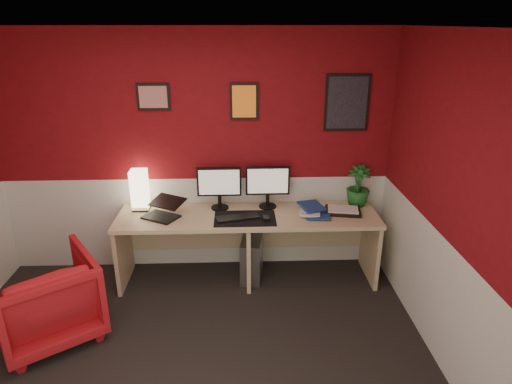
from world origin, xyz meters
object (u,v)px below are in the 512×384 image
(monitor_right, at_px, (268,181))
(potted_plant, at_px, (358,186))
(laptop, at_px, (160,207))
(monitor_left, at_px, (219,182))
(desk, at_px, (248,247))
(pc_tower, at_px, (252,257))
(armchair, at_px, (45,299))
(zen_tray, at_px, (343,211))
(shoji_lamp, at_px, (140,191))

(monitor_right, bearing_deg, potted_plant, 0.99)
(laptop, height_order, monitor_left, monitor_left)
(desk, distance_m, monitor_left, 0.74)
(pc_tower, xyz_separation_m, armchair, (-1.76, -0.88, 0.14))
(potted_plant, xyz_separation_m, pc_tower, (-1.11, -0.17, -0.72))
(pc_tower, relative_size, armchair, 0.56)
(potted_plant, relative_size, armchair, 0.54)
(monitor_right, height_order, zen_tray, monitor_right)
(monitor_right, relative_size, pc_tower, 1.29)
(shoji_lamp, relative_size, pc_tower, 0.89)
(zen_tray, bearing_deg, pc_tower, 178.53)
(monitor_right, distance_m, pc_tower, 0.83)
(zen_tray, bearing_deg, monitor_right, 166.92)
(laptop, distance_m, pc_tower, 1.09)
(shoji_lamp, bearing_deg, monitor_right, 0.43)
(shoji_lamp, xyz_separation_m, zen_tray, (2.05, -0.16, -0.18))
(monitor_left, bearing_deg, laptop, -159.31)
(shoji_lamp, xyz_separation_m, armchair, (-0.63, -1.02, -0.56))
(shoji_lamp, relative_size, monitor_right, 0.69)
(monitor_right, distance_m, zen_tray, 0.82)
(laptop, height_order, pc_tower, laptop)
(monitor_left, height_order, pc_tower, monitor_left)
(pc_tower, bearing_deg, armchair, -145.73)
(shoji_lamp, distance_m, monitor_left, 0.81)
(potted_plant, distance_m, pc_tower, 1.33)
(monitor_right, xyz_separation_m, pc_tower, (-0.17, -0.15, -0.80))
(shoji_lamp, height_order, zen_tray, shoji_lamp)
(desk, distance_m, armchair, 1.91)
(monitor_left, distance_m, potted_plant, 1.44)
(desk, distance_m, pc_tower, 0.15)
(monitor_right, distance_m, armchair, 2.28)
(zen_tray, relative_size, pc_tower, 0.78)
(shoji_lamp, distance_m, potted_plant, 2.24)
(desk, xyz_separation_m, pc_tower, (0.04, 0.04, -0.14))
(laptop, relative_size, pc_tower, 0.73)
(monitor_right, bearing_deg, desk, -137.12)
(shoji_lamp, height_order, armchair, shoji_lamp)
(laptop, xyz_separation_m, armchair, (-0.86, -0.80, -0.47))
(monitor_left, xyz_separation_m, armchair, (-1.43, -1.02, -0.65))
(shoji_lamp, xyz_separation_m, potted_plant, (2.24, 0.03, 0.02))
(monitor_left, bearing_deg, zen_tray, -7.22)
(zen_tray, bearing_deg, shoji_lamp, 175.41)
(laptop, distance_m, monitor_right, 1.10)
(monitor_left, xyz_separation_m, monitor_right, (0.49, 0.02, 0.00))
(monitor_left, height_order, potted_plant, monitor_left)
(laptop, relative_size, zen_tray, 0.94)
(desk, bearing_deg, shoji_lamp, 170.35)
(armchair, bearing_deg, pc_tower, 172.33)
(shoji_lamp, relative_size, potted_plant, 0.93)
(laptop, distance_m, armchair, 1.27)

